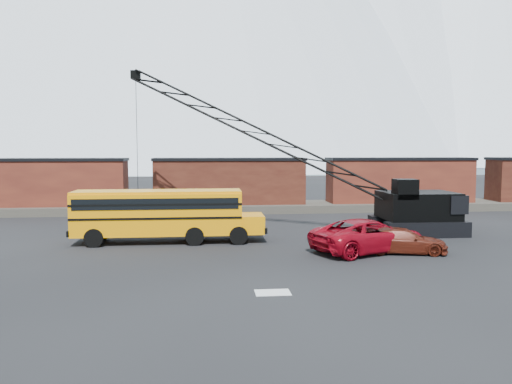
% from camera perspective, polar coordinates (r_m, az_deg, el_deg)
% --- Properties ---
extents(ground, '(160.00, 160.00, 0.00)m').
position_cam_1_polar(ground, '(24.02, -0.55, -8.79)').
color(ground, black).
rests_on(ground, ground).
extents(mountain_ridge, '(800.00, 340.00, 240.00)m').
position_cam_1_polar(mountain_ridge, '(318.21, -4.22, 20.83)').
color(mountain_ridge, white).
rests_on(mountain_ridge, ground).
extents(gravel_berm, '(120.00, 5.00, 0.70)m').
position_cam_1_polar(gravel_berm, '(45.60, -3.01, -1.77)').
color(gravel_berm, '#4C463E').
rests_on(gravel_berm, ground).
extents(boxcar_west_near, '(13.70, 3.10, 4.17)m').
position_cam_1_polar(boxcar_west_near, '(47.42, -22.72, 1.03)').
color(boxcar_west_near, '#421912').
rests_on(boxcar_west_near, gravel_berm).
extents(boxcar_mid, '(13.70, 3.10, 4.17)m').
position_cam_1_polar(boxcar_mid, '(45.38, -3.02, 1.25)').
color(boxcar_mid, '#502316').
rests_on(boxcar_mid, gravel_berm).
extents(boxcar_east_near, '(13.70, 3.10, 4.17)m').
position_cam_1_polar(boxcar_east_near, '(48.80, 16.10, 1.33)').
color(boxcar_east_near, '#421912').
rests_on(boxcar_east_near, gravel_berm).
extents(snow_patch, '(1.40, 0.90, 0.02)m').
position_cam_1_polar(snow_patch, '(20.23, 1.92, -11.41)').
color(snow_patch, silver).
rests_on(snow_patch, ground).
extents(school_bus, '(11.65, 2.65, 3.19)m').
position_cam_1_polar(school_bus, '(30.83, -10.45, -2.40)').
color(school_bus, orange).
rests_on(school_bus, ground).
extents(red_pickup, '(7.26, 5.27, 1.83)m').
position_cam_1_polar(red_pickup, '(28.40, 12.71, -4.87)').
color(red_pickup, maroon).
rests_on(red_pickup, ground).
extents(maroon_suv, '(4.99, 2.80, 1.37)m').
position_cam_1_polar(maroon_suv, '(28.59, 16.44, -5.36)').
color(maroon_suv, '#51190E').
rests_on(maroon_suv, ground).
extents(crawler_crane, '(22.49, 7.93, 11.56)m').
position_cam_1_polar(crawler_crane, '(35.10, 0.79, 6.42)').
color(crawler_crane, black).
rests_on(crawler_crane, ground).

